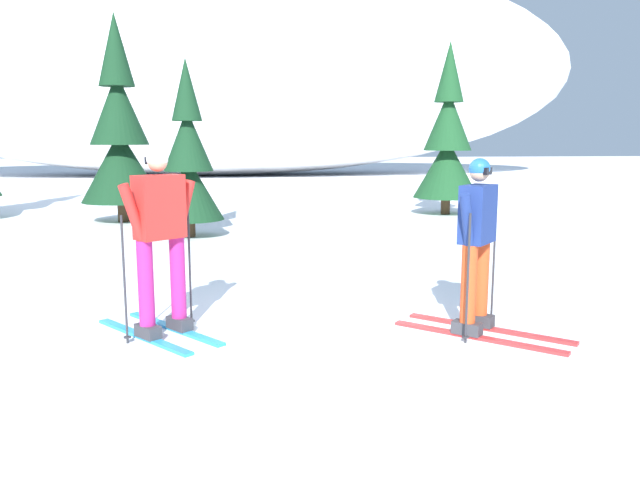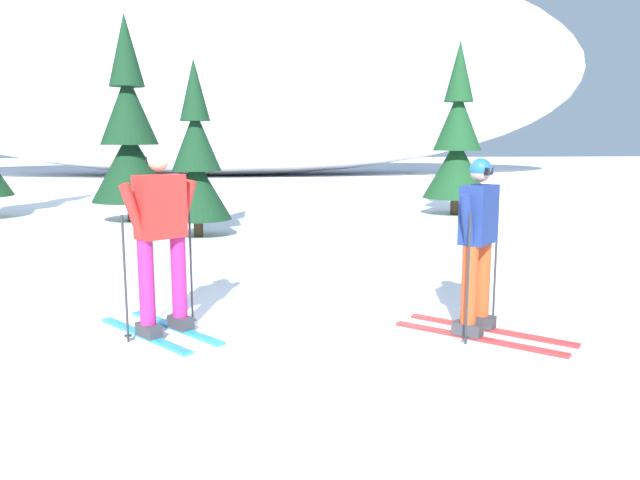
{
  "view_description": "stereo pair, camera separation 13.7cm",
  "coord_description": "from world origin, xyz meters",
  "px_view_note": "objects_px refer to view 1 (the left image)",
  "views": [
    {
      "loc": [
        -0.55,
        -6.59,
        1.92
      ],
      "look_at": [
        0.2,
        -0.67,
        0.95
      ],
      "focal_mm": 34.98,
      "sensor_mm": 36.0,
      "label": 1
    },
    {
      "loc": [
        -0.42,
        -6.61,
        1.92
      ],
      "look_at": [
        0.2,
        -0.67,
        0.95
      ],
      "focal_mm": 34.98,
      "sensor_mm": 36.0,
      "label": 2
    }
  ],
  "objects_px": {
    "pine_tree_center_left": "(120,136)",
    "pine_tree_far_right": "(447,143)",
    "skier_navy_jacket": "(477,243)",
    "pine_tree_center_right": "(188,164)",
    "skier_red_jacket": "(160,237)"
  },
  "relations": [
    {
      "from": "pine_tree_center_left",
      "to": "pine_tree_far_right",
      "type": "relative_size",
      "value": 1.09
    },
    {
      "from": "skier_navy_jacket",
      "to": "pine_tree_far_right",
      "type": "relative_size",
      "value": 0.4
    },
    {
      "from": "skier_navy_jacket",
      "to": "pine_tree_center_left",
      "type": "height_order",
      "value": "pine_tree_center_left"
    },
    {
      "from": "skier_navy_jacket",
      "to": "pine_tree_center_right",
      "type": "bearing_deg",
      "value": 116.32
    },
    {
      "from": "skier_red_jacket",
      "to": "pine_tree_center_right",
      "type": "relative_size",
      "value": 0.53
    },
    {
      "from": "skier_red_jacket",
      "to": "pine_tree_center_left",
      "type": "xyz_separation_m",
      "value": [
        -1.97,
        8.89,
        1.0
      ]
    },
    {
      "from": "skier_navy_jacket",
      "to": "pine_tree_far_right",
      "type": "bearing_deg",
      "value": 73.15
    },
    {
      "from": "pine_tree_center_right",
      "to": "pine_tree_center_left",
      "type": "bearing_deg",
      "value": 124.63
    },
    {
      "from": "skier_navy_jacket",
      "to": "skier_red_jacket",
      "type": "bearing_deg",
      "value": 174.55
    },
    {
      "from": "pine_tree_center_right",
      "to": "pine_tree_far_right",
      "type": "relative_size",
      "value": 0.8
    },
    {
      "from": "skier_navy_jacket",
      "to": "pine_tree_center_left",
      "type": "distance_m",
      "value": 10.53
    },
    {
      "from": "skier_navy_jacket",
      "to": "pine_tree_far_right",
      "type": "xyz_separation_m",
      "value": [
        2.93,
        9.67,
        0.9
      ]
    },
    {
      "from": "skier_navy_jacket",
      "to": "pine_tree_center_left",
      "type": "bearing_deg",
      "value": 118.74
    },
    {
      "from": "skier_navy_jacket",
      "to": "skier_red_jacket",
      "type": "height_order",
      "value": "skier_red_jacket"
    },
    {
      "from": "skier_red_jacket",
      "to": "pine_tree_center_left",
      "type": "bearing_deg",
      "value": 102.46
    }
  ]
}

